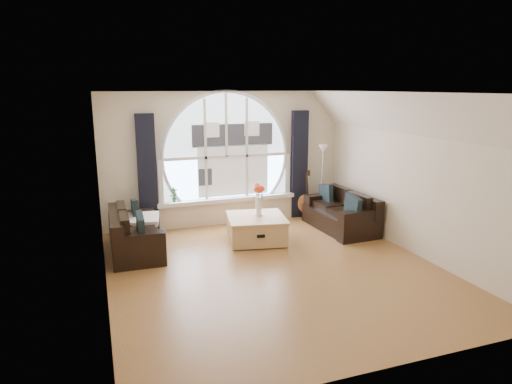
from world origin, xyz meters
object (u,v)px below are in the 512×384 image
sofa_right (340,210)px  potted_plant (174,195)px  sofa_left (135,230)px  floor_lamp (322,182)px  guitar (306,193)px  vase_flowers (259,195)px  coffee_chest (256,228)px

sofa_right → potted_plant: bearing=156.8°
sofa_left → floor_lamp: (3.96, 0.80, 0.40)m
guitar → vase_flowers: bearing=-140.6°
floor_lamp → potted_plant: floor_lamp is taller
coffee_chest → potted_plant: size_ratio=3.50×
sofa_right → vase_flowers: size_ratio=2.36×
floor_lamp → sofa_right: bearing=-90.5°
coffee_chest → vase_flowers: 0.61m
sofa_left → coffee_chest: (2.15, -0.12, -0.15)m
vase_flowers → guitar: bearing=36.2°
sofa_right → guitar: (-0.26, 1.04, 0.13)m
sofa_left → vase_flowers: size_ratio=2.32×
coffee_chest → potted_plant: bearing=146.3°
sofa_right → floor_lamp: bearing=86.9°
vase_flowers → floor_lamp: floor_lamp is taller
vase_flowers → potted_plant: bearing=138.5°
vase_flowers → guitar: 1.86m
sofa_left → floor_lamp: 4.06m
vase_flowers → potted_plant: (-1.36, 1.20, -0.16)m
sofa_left → coffee_chest: size_ratio=1.57×
sofa_left → guitar: guitar is taller
sofa_right → coffee_chest: bearing=-179.7°
coffee_chest → guitar: size_ratio=0.98×
sofa_right → vase_flowers: bearing=178.6°
floor_lamp → potted_plant: (-3.10, 0.34, -0.10)m
coffee_chest → sofa_left: bearing=-172.7°
floor_lamp → potted_plant: bearing=173.8°
potted_plant → floor_lamp: bearing=-6.2°
sofa_left → vase_flowers: vase_flowers is taller
guitar → potted_plant: 2.84m
floor_lamp → guitar: size_ratio=1.51×
floor_lamp → guitar: bearing=141.4°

